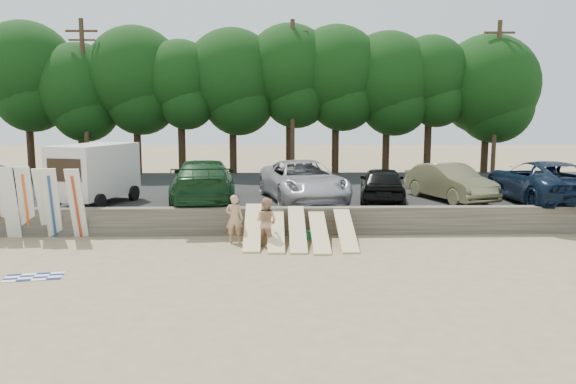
# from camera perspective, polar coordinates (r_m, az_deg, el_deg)

# --- Properties ---
(ground) EXTENTS (120.00, 120.00, 0.00)m
(ground) POSITION_cam_1_polar(r_m,az_deg,el_deg) (17.66, -4.25, -6.40)
(ground) COLOR tan
(ground) RESTS_ON ground
(seawall) EXTENTS (44.00, 0.50, 1.00)m
(seawall) POSITION_cam_1_polar(r_m,az_deg,el_deg) (20.47, -3.88, -2.95)
(seawall) COLOR #6B6356
(seawall) RESTS_ON ground
(parking_lot) EXTENTS (44.00, 14.50, 0.70)m
(parking_lot) POSITION_cam_1_polar(r_m,az_deg,el_deg) (27.89, -3.26, -0.31)
(parking_lot) COLOR #282828
(parking_lot) RESTS_ON ground
(treeline) EXTENTS (34.06, 6.17, 9.15)m
(treeline) POSITION_cam_1_polar(r_m,az_deg,el_deg) (34.71, -2.80, 11.56)
(treeline) COLOR #382616
(treeline) RESTS_ON parking_lot
(utility_poles) EXTENTS (25.80, 0.26, 9.00)m
(utility_poles) POSITION_cam_1_polar(r_m,az_deg,el_deg) (33.11, 0.46, 9.83)
(utility_poles) COLOR #473321
(utility_poles) RESTS_ON parking_lot
(box_trailer) EXTENTS (3.00, 4.21, 2.44)m
(box_trailer) POSITION_cam_1_polar(r_m,az_deg,el_deg) (24.08, -19.04, 2.05)
(box_trailer) COLOR beige
(box_trailer) RESTS_ON parking_lot
(car_1) EXTENTS (3.04, 6.38, 1.80)m
(car_1) POSITION_cam_1_polar(r_m,az_deg,el_deg) (23.42, -8.56, 1.09)
(car_1) COLOR #14381A
(car_1) RESTS_ON parking_lot
(car_2) EXTENTS (3.99, 6.57, 1.70)m
(car_2) POSITION_cam_1_polar(r_m,az_deg,el_deg) (23.65, 1.53, 1.14)
(car_2) COLOR #B1B0B6
(car_2) RESTS_ON parking_lot
(car_3) EXTENTS (2.47, 4.67, 1.52)m
(car_3) POSITION_cam_1_polar(r_m,az_deg,el_deg) (23.53, 9.54, 0.76)
(car_3) COLOR black
(car_3) RESTS_ON parking_lot
(car_4) EXTENTS (3.02, 4.97, 1.55)m
(car_4) POSITION_cam_1_polar(r_m,az_deg,el_deg) (24.84, 16.10, 0.97)
(car_4) COLOR olive
(car_4) RESTS_ON parking_lot
(car_5) EXTENTS (3.00, 6.36, 1.76)m
(car_5) POSITION_cam_1_polar(r_m,az_deg,el_deg) (25.38, 24.48, 0.94)
(car_5) COLOR black
(car_5) RESTS_ON parking_lot
(surfboard_upright_3) EXTENTS (0.50, 0.53, 2.57)m
(surfboard_upright_3) POSITION_cam_1_polar(r_m,az_deg,el_deg) (21.88, -26.42, -0.98)
(surfboard_upright_3) COLOR silver
(surfboard_upright_3) RESTS_ON ground
(surfboard_upright_4) EXTENTS (0.59, 0.66, 2.56)m
(surfboard_upright_4) POSITION_cam_1_polar(r_m,az_deg,el_deg) (21.77, -25.07, -0.96)
(surfboard_upright_4) COLOR silver
(surfboard_upright_4) RESTS_ON ground
(surfboard_upright_5) EXTENTS (0.53, 0.80, 2.51)m
(surfboard_upright_5) POSITION_cam_1_polar(r_m,az_deg,el_deg) (21.43, -23.47, -1.06)
(surfboard_upright_5) COLOR silver
(surfboard_upright_5) RESTS_ON ground
(surfboard_upright_6) EXTENTS (0.62, 0.82, 2.52)m
(surfboard_upright_6) POSITION_cam_1_polar(r_m,az_deg,el_deg) (21.25, -22.86, -1.08)
(surfboard_upright_6) COLOR silver
(surfboard_upright_6) RESTS_ON ground
(surfboard_upright_7) EXTENTS (0.51, 0.79, 2.51)m
(surfboard_upright_7) POSITION_cam_1_polar(r_m,az_deg,el_deg) (20.90, -20.68, -1.12)
(surfboard_upright_7) COLOR silver
(surfboard_upright_7) RESTS_ON ground
(surfboard_low_0) EXTENTS (0.56, 2.83, 1.14)m
(surfboard_low_0) POSITION_cam_1_polar(r_m,az_deg,el_deg) (19.07, -3.61, -3.55)
(surfboard_low_0) COLOR beige
(surfboard_low_0) RESTS_ON ground
(surfboard_low_1) EXTENTS (0.56, 2.89, 0.95)m
(surfboard_low_1) POSITION_cam_1_polar(r_m,az_deg,el_deg) (18.96, -1.24, -3.89)
(surfboard_low_1) COLOR beige
(surfboard_low_1) RESTS_ON ground
(surfboard_low_2) EXTENTS (0.56, 2.85, 1.07)m
(surfboard_low_2) POSITION_cam_1_polar(r_m,az_deg,el_deg) (18.91, 0.94, -3.74)
(surfboard_low_2) COLOR beige
(surfboard_low_2) RESTS_ON ground
(surfboard_low_3) EXTENTS (0.56, 2.90, 0.90)m
(surfboard_low_3) POSITION_cam_1_polar(r_m,az_deg,el_deg) (18.87, 3.18, -4.05)
(surfboard_low_3) COLOR beige
(surfboard_low_3) RESTS_ON ground
(surfboard_low_4) EXTENTS (0.56, 2.87, 1.01)m
(surfboard_low_4) POSITION_cam_1_polar(r_m,az_deg,el_deg) (19.09, 5.87, -3.77)
(surfboard_low_4) COLOR beige
(surfboard_low_4) RESTS_ON ground
(beachgoer_a) EXTENTS (0.63, 0.44, 1.66)m
(beachgoer_a) POSITION_cam_1_polar(r_m,az_deg,el_deg) (19.16, -5.47, -2.73)
(beachgoer_a) COLOR tan
(beachgoer_a) RESTS_ON ground
(beachgoer_b) EXTENTS (1.00, 0.94, 1.63)m
(beachgoer_b) POSITION_cam_1_polar(r_m,az_deg,el_deg) (18.64, -2.21, -3.05)
(beachgoer_b) COLOR tan
(beachgoer_b) RESTS_ON ground
(cooler) EXTENTS (0.45, 0.40, 0.32)m
(cooler) POSITION_cam_1_polar(r_m,az_deg,el_deg) (19.66, 2.16, -4.41)
(cooler) COLOR #248549
(cooler) RESTS_ON ground
(gear_bag) EXTENTS (0.32, 0.27, 0.22)m
(gear_bag) POSITION_cam_1_polar(r_m,az_deg,el_deg) (19.63, -3.23, -4.58)
(gear_bag) COLOR #DD521A
(gear_bag) RESTS_ON ground
(beach_towel) EXTENTS (1.74, 1.74, 0.00)m
(beach_towel) POSITION_cam_1_polar(r_m,az_deg,el_deg) (16.79, -24.43, -7.86)
(beach_towel) COLOR white
(beach_towel) RESTS_ON ground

